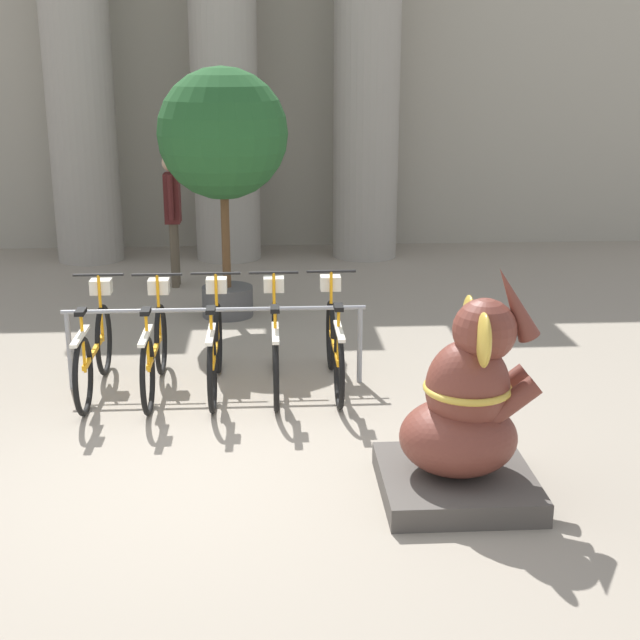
# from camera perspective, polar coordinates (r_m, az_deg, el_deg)

# --- Properties ---
(ground_plane) EXTENTS (60.00, 60.00, 0.00)m
(ground_plane) POSITION_cam_1_polar(r_m,az_deg,el_deg) (6.85, -8.23, -9.91)
(ground_plane) COLOR gray
(building_facade) EXTENTS (20.00, 0.20, 6.00)m
(building_facade) POSITION_cam_1_polar(r_m,az_deg,el_deg) (14.72, -6.03, 16.34)
(building_facade) COLOR #A39E8E
(building_facade) RESTS_ON ground_plane
(column_left) EXTENTS (1.25, 1.25, 5.16)m
(column_left) POSITION_cam_1_polar(r_m,az_deg,el_deg) (13.98, -15.17, 14.32)
(column_left) COLOR gray
(column_left) RESTS_ON ground_plane
(column_middle) EXTENTS (1.25, 1.25, 5.16)m
(column_middle) POSITION_cam_1_polar(r_m,az_deg,el_deg) (13.73, -6.15, 14.75)
(column_middle) COLOR gray
(column_middle) RESTS_ON ground_plane
(column_right) EXTENTS (1.25, 1.25, 5.16)m
(column_right) POSITION_cam_1_polar(r_m,az_deg,el_deg) (13.80, 3.00, 14.83)
(column_right) COLOR gray
(column_right) RESTS_ON ground_plane
(bike_rack) EXTENTS (2.84, 0.05, 0.77)m
(bike_rack) POSITION_cam_1_polar(r_m,az_deg,el_deg) (8.44, -6.72, -0.45)
(bike_rack) COLOR gray
(bike_rack) RESTS_ON ground_plane
(bicycle_0) EXTENTS (0.48, 1.74, 1.03)m
(bicycle_0) POSITION_cam_1_polar(r_m,az_deg,el_deg) (8.54, -14.25, -1.83)
(bicycle_0) COLOR black
(bicycle_0) RESTS_ON ground_plane
(bicycle_1) EXTENTS (0.48, 1.74, 1.03)m
(bicycle_1) POSITION_cam_1_polar(r_m,az_deg,el_deg) (8.43, -10.53, -1.83)
(bicycle_1) COLOR black
(bicycle_1) RESTS_ON ground_plane
(bicycle_2) EXTENTS (0.48, 1.74, 1.03)m
(bicycle_2) POSITION_cam_1_polar(r_m,az_deg,el_deg) (8.39, -6.72, -1.75)
(bicycle_2) COLOR black
(bicycle_2) RESTS_ON ground_plane
(bicycle_3) EXTENTS (0.48, 1.74, 1.03)m
(bicycle_3) POSITION_cam_1_polar(r_m,az_deg,el_deg) (8.37, -2.89, -1.68)
(bicycle_3) COLOR black
(bicycle_3) RESTS_ON ground_plane
(bicycle_4) EXTENTS (0.48, 1.74, 1.03)m
(bicycle_4) POSITION_cam_1_polar(r_m,az_deg,el_deg) (8.41, 0.93, -1.58)
(bicycle_4) COLOR black
(bicycle_4) RESTS_ON ground_plane
(elephant_statue) EXTENTS (1.08, 1.08, 1.70)m
(elephant_statue) POSITION_cam_1_polar(r_m,az_deg,el_deg) (6.39, 9.24, -6.31)
(elephant_statue) COLOR #4C4742
(elephant_statue) RESTS_ON ground_plane
(person_pedestrian) EXTENTS (0.24, 0.47, 1.80)m
(person_pedestrian) POSITION_cam_1_polar(r_m,az_deg,el_deg) (12.18, -9.41, 7.16)
(person_pedestrian) COLOR brown
(person_pedestrian) RESTS_ON ground_plane
(potted_tree) EXTENTS (1.51, 1.51, 2.93)m
(potted_tree) POSITION_cam_1_polar(r_m,az_deg,el_deg) (10.50, -6.25, 11.34)
(potted_tree) COLOR #4C4C4C
(potted_tree) RESTS_ON ground_plane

